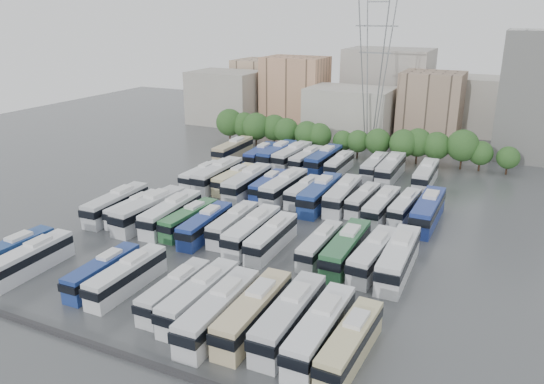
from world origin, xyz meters
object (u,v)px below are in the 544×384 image
at_px(bus_r0_s0, 11,253).
at_px(bus_r2_s3, 235,179).
at_px(bus_r1_s12, 373,255).
at_px(bus_r2_s6, 284,187).
at_px(bus_r0_s7, 175,290).
at_px(bus_r0_s10, 254,312).
at_px(bus_r1_s11, 346,248).
at_px(bus_r1_s1, 135,208).
at_px(bus_r3_s6, 324,159).
at_px(bus_r1_s6, 233,224).
at_px(bus_r1_s5, 205,224).
at_px(bus_r2_s2, 218,175).
at_px(bus_r1_s8, 272,237).
at_px(apartment_tower, 536,96).
at_px(bus_r2_s1, 202,175).
at_px(electricity_pylon, 374,65).
at_px(bus_r1_s7, 252,230).
at_px(bus_r2_s10, 363,199).
at_px(bus_r2_s11, 381,206).
at_px(bus_r1_s13, 398,258).
at_px(bus_r3_s7, 339,164).
at_px(bus_r3_s9, 374,166).
at_px(bus_r0_s1, 31,258).
at_px(bus_r3_s5, 307,159).
at_px(bus_r0_s9, 219,310).
at_px(bus_r2_s8, 320,194).
at_px(bus_r3_s10, 391,169).
at_px(bus_r1_s0, 116,204).
at_px(bus_r1_s2, 150,210).
at_px(bus_r0_s13, 350,343).
at_px(bus_r1_s10, 320,245).
at_px(bus_r0_s5, 127,275).
at_px(bus_r3_s2, 261,155).
at_px(bus_r3_s4, 292,156).
at_px(bus_r0_s8, 200,296).
at_px(bus_r2_s13, 428,210).
at_px(bus_r2_s5, 268,185).
at_px(bus_r3_s3, 278,154).
at_px(bus_r2_s4, 247,183).
at_px(bus_r1_s3, 171,213).
at_px(bus_r2_s9, 343,195).

height_order(bus_r0_s0, bus_r2_s3, bus_r0_s0).
xyz_separation_m(bus_r1_s12, bus_r2_s6, (-20.13, 18.37, 0.14)).
xyz_separation_m(bus_r0_s7, bus_r0_s10, (9.67, -0.50, 0.29)).
bearing_deg(bus_r1_s11, bus_r2_s6, 131.71).
height_order(bus_r1_s1, bus_r3_s6, bus_r3_s6).
bearing_deg(bus_r1_s6, bus_r1_s5, -151.43).
bearing_deg(bus_r2_s2, bus_r1_s8, -45.47).
height_order(apartment_tower, bus_r2_s1, apartment_tower).
bearing_deg(bus_r1_s6, bus_r1_s1, -178.76).
distance_m(electricity_pylon, bus_r1_s7, 58.58).
relative_size(bus_r2_s10, bus_r2_s11, 0.90).
bearing_deg(bus_r1_s13, bus_r0_s7, -140.58).
height_order(bus_r2_s10, bus_r3_s7, bus_r3_s7).
xyz_separation_m(bus_r2_s10, bus_r3_s9, (-3.25, 18.49, 0.15)).
height_order(bus_r0_s1, bus_r0_s7, bus_r0_s1).
bearing_deg(bus_r3_s5, electricity_pylon, 72.74).
bearing_deg(bus_r2_s6, bus_r0_s1, -112.59).
bearing_deg(bus_r2_s6, bus_r0_s9, -73.74).
distance_m(bus_r2_s8, bus_r3_s10, 20.22).
height_order(apartment_tower, bus_r1_s0, apartment_tower).
bearing_deg(bus_r2_s3, bus_r1_s2, -98.08).
relative_size(bus_r0_s13, bus_r1_s11, 0.91).
bearing_deg(bus_r1_s10, bus_r1_s2, -179.20).
xyz_separation_m(bus_r1_s5, bus_r1_s10, (16.49, 0.82, -0.12)).
height_order(bus_r0_s5, bus_r1_s2, bus_r1_s2).
height_order(bus_r3_s2, bus_r3_s4, bus_r3_s4).
bearing_deg(bus_r0_s8, bus_r2_s10, 79.47).
relative_size(bus_r0_s8, bus_r1_s0, 0.95).
relative_size(bus_r0_s0, bus_r3_s5, 0.96).
bearing_deg(bus_r2_s13, bus_r2_s1, 177.90).
relative_size(bus_r0_s8, bus_r2_s8, 0.89).
distance_m(bus_r0_s5, bus_r1_s12, 28.77).
bearing_deg(bus_r3_s7, bus_r2_s5, -111.26).
bearing_deg(bus_r3_s3, bus_r1_s5, -78.97).
distance_m(bus_r1_s8, bus_r2_s10, 20.56).
xyz_separation_m(bus_r2_s1, bus_r2_s4, (9.90, -1.36, 0.38)).
bearing_deg(bus_r0_s10, bus_r0_s5, 176.25).
xyz_separation_m(bus_r0_s10, bus_r1_s3, (-22.90, 18.18, 0.02)).
bearing_deg(bus_r2_s5, bus_r2_s9, -2.66).
bearing_deg(bus_r3_s3, bus_r3_s9, 3.68).
height_order(bus_r0_s5, bus_r3_s3, bus_r3_s3).
relative_size(bus_r0_s5, bus_r3_s7, 1.02).
distance_m(bus_r2_s8, bus_r2_s9, 3.61).
bearing_deg(bus_r2_s8, bus_r2_s9, 20.51).
relative_size(bus_r2_s2, bus_r2_s4, 1.00).
bearing_deg(bus_r2_s4, bus_r0_s13, -51.96).
bearing_deg(bus_r1_s7, bus_r2_s13, 40.22).
bearing_deg(bus_r2_s2, bus_r1_s13, -28.73).
height_order(bus_r1_s13, bus_r2_s5, bus_r1_s13).
relative_size(bus_r1_s1, bus_r3_s5, 0.91).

